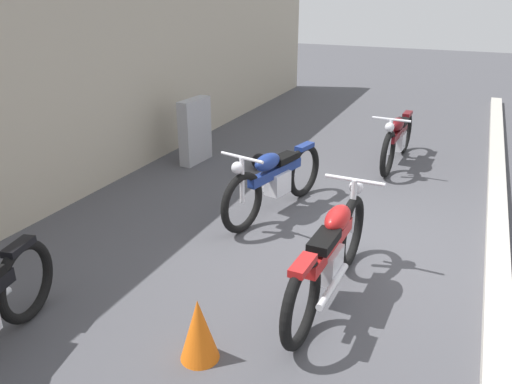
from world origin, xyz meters
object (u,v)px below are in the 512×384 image
Objects in this scene: helmet at (259,161)px; motorcycle_maroon at (397,138)px; motorcycle_blue at (275,179)px; stone_marker at (195,131)px; traffic_cone at (199,330)px; motorcycle_red at (330,254)px.

helmet is 0.13× the size of motorcycle_maroon.
helmet is 1.75m from motorcycle_blue.
stone_marker is 3.36m from motorcycle_maroon.
motorcycle_maroon is (1.13, -2.00, 0.32)m from helmet.
stone_marker is 4.95m from traffic_cone.
stone_marker is at bearing 30.10° from traffic_cone.
motorcycle_blue reaches higher than helmet.
motorcycle_red is at bearing -133.54° from stone_marker.
motorcycle_red is at bearing -29.95° from traffic_cone.
traffic_cone is 0.26× the size of motorcycle_blue.
traffic_cone reaches higher than helmet.
motorcycle_red is at bearing 3.70° from motorcycle_maroon.
motorcycle_red reaches higher than motorcycle_maroon.
motorcycle_blue reaches higher than traffic_cone.
motorcycle_blue is (1.63, 1.21, -0.01)m from motorcycle_red.
stone_marker is 1.96× the size of traffic_cone.
motorcycle_red is (1.24, -0.72, 0.21)m from traffic_cone.
motorcycle_red is 1.04× the size of motorcycle_blue.
stone_marker reaches higher than motorcycle_maroon.
stone_marker is at bearing -112.21° from motorcycle_blue.
motorcycle_maroon is at bearing -6.74° from traffic_cone.
motorcycle_blue is (-1.40, -1.99, -0.07)m from stone_marker.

